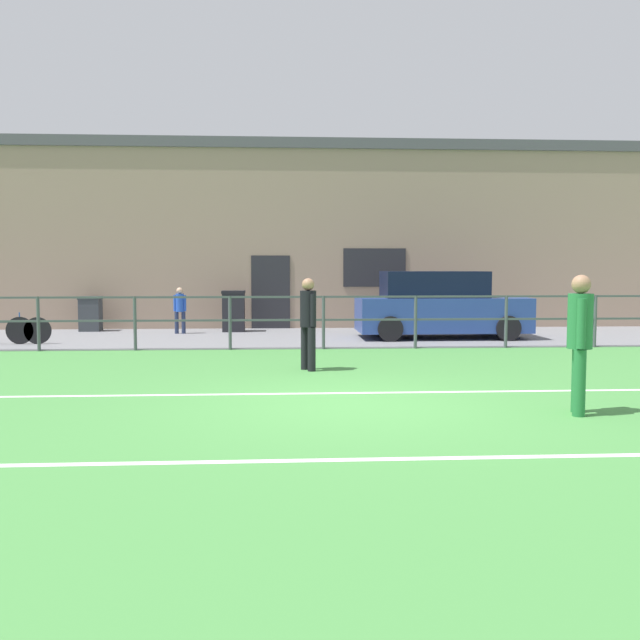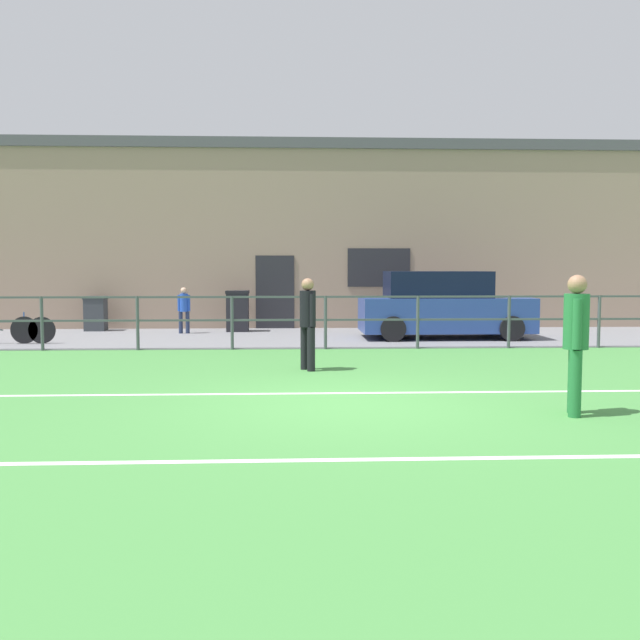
% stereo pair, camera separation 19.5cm
% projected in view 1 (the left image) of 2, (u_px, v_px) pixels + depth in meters
% --- Properties ---
extents(ground, '(60.00, 44.00, 0.04)m').
position_uv_depth(ground, '(354.00, 405.00, 8.87)').
color(ground, '#478C42').
extents(field_line_touchline, '(36.00, 0.11, 0.00)m').
position_uv_depth(field_line_touchline, '(348.00, 393.00, 9.62)').
color(field_line_touchline, white).
rests_on(field_line_touchline, ground).
extents(field_line_hash, '(36.00, 0.11, 0.00)m').
position_uv_depth(field_line_hash, '(385.00, 459.00, 6.29)').
color(field_line_hash, white).
rests_on(field_line_hash, ground).
extents(pavement_strip, '(48.00, 5.00, 0.02)m').
position_uv_depth(pavement_strip, '(317.00, 337.00, 17.33)').
color(pavement_strip, slate).
rests_on(pavement_strip, ground).
extents(perimeter_fence, '(36.07, 0.07, 1.15)m').
position_uv_depth(perimeter_fence, '(323.00, 315.00, 14.79)').
color(perimeter_fence, '#474C51').
rests_on(perimeter_fence, ground).
extents(clubhouse_facade, '(28.00, 2.56, 5.42)m').
position_uv_depth(clubhouse_facade, '(310.00, 236.00, 20.81)').
color(clubhouse_facade, gray).
rests_on(clubhouse_facade, ground).
extents(player_goalkeeper, '(0.28, 0.39, 1.57)m').
position_uv_depth(player_goalkeeper, '(308.00, 318.00, 11.70)').
color(player_goalkeeper, black).
rests_on(player_goalkeeper, ground).
extents(player_striker, '(0.29, 0.44, 1.67)m').
position_uv_depth(player_striker, '(580.00, 335.00, 8.17)').
color(player_striker, '#237038').
rests_on(player_striker, ground).
extents(spectator_child, '(0.33, 0.21, 1.22)m').
position_uv_depth(spectator_child, '(180.00, 307.00, 18.10)').
color(spectator_child, '#232D4C').
rests_on(spectator_child, pavement_strip).
extents(parked_car_red, '(4.15, 1.79, 1.64)m').
position_uv_depth(parked_car_red, '(439.00, 307.00, 17.01)').
color(parked_car_red, '#28428E').
rests_on(parked_car_red, pavement_strip).
extents(trash_bin_0, '(0.58, 0.49, 0.95)m').
position_uv_depth(trash_bin_0, '(91.00, 314.00, 18.84)').
color(trash_bin_0, '#33383D').
rests_on(trash_bin_0, pavement_strip).
extents(trash_bin_1, '(0.62, 0.53, 1.11)m').
position_uv_depth(trash_bin_1, '(234.00, 311.00, 18.70)').
color(trash_bin_1, black).
rests_on(trash_bin_1, pavement_strip).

